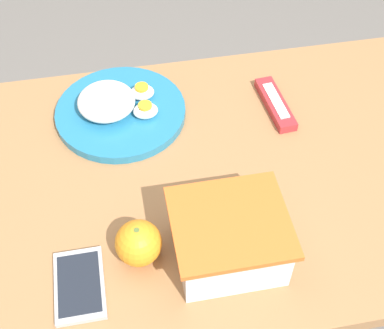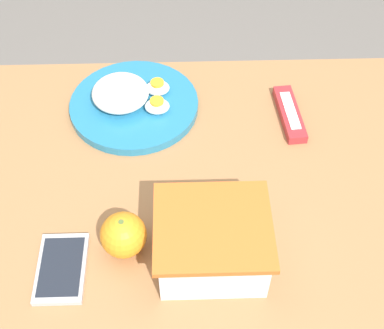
% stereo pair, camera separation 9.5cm
% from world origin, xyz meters
% --- Properties ---
extents(table, '(1.16, 0.65, 0.77)m').
position_xyz_m(table, '(0.00, 0.00, 0.62)').
color(table, '#996B42').
rests_on(table, ground_plane).
extents(food_container, '(0.18, 0.16, 0.10)m').
position_xyz_m(food_container, '(-0.04, 0.17, 0.81)').
color(food_container, white).
rests_on(food_container, table).
extents(orange_fruit, '(0.08, 0.08, 0.08)m').
position_xyz_m(orange_fruit, '(0.10, 0.15, 0.81)').
color(orange_fruit, orange).
rests_on(orange_fruit, table).
extents(rice_plate, '(0.26, 0.26, 0.07)m').
position_xyz_m(rice_plate, '(0.11, -0.18, 0.79)').
color(rice_plate, teal).
rests_on(rice_plate, table).
extents(candy_bar, '(0.05, 0.15, 0.02)m').
position_xyz_m(candy_bar, '(-0.21, -0.14, 0.78)').
color(candy_bar, '#B7282D').
rests_on(candy_bar, table).
extents(cell_phone, '(0.08, 0.12, 0.01)m').
position_xyz_m(cell_phone, '(0.20, 0.19, 0.78)').
color(cell_phone, '#ADADB2').
rests_on(cell_phone, table).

